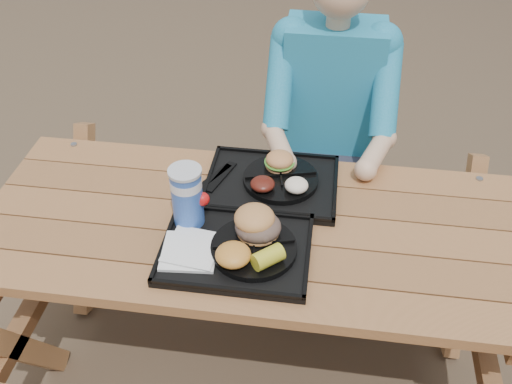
# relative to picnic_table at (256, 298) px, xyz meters

# --- Properties ---
(ground) EXTENTS (60.00, 60.00, 0.00)m
(ground) POSITION_rel_picnic_table_xyz_m (0.00, 0.00, -0.38)
(ground) COLOR #999999
(ground) RESTS_ON ground
(picnic_table) EXTENTS (1.80, 1.49, 0.75)m
(picnic_table) POSITION_rel_picnic_table_xyz_m (0.00, 0.00, 0.00)
(picnic_table) COLOR #999999
(picnic_table) RESTS_ON ground
(tray_near) EXTENTS (0.45, 0.35, 0.02)m
(tray_near) POSITION_rel_picnic_table_xyz_m (-0.04, -0.14, 0.39)
(tray_near) COLOR black
(tray_near) RESTS_ON picnic_table
(tray_far) EXTENTS (0.45, 0.35, 0.02)m
(tray_far) POSITION_rel_picnic_table_xyz_m (0.03, 0.19, 0.39)
(tray_far) COLOR black
(tray_far) RESTS_ON picnic_table
(plate_near) EXTENTS (0.26, 0.26, 0.02)m
(plate_near) POSITION_rel_picnic_table_xyz_m (0.01, -0.14, 0.41)
(plate_near) COLOR black
(plate_near) RESTS_ON tray_near
(plate_far) EXTENTS (0.26, 0.26, 0.02)m
(plate_far) POSITION_rel_picnic_table_xyz_m (0.06, 0.20, 0.41)
(plate_far) COLOR black
(plate_far) RESTS_ON tray_far
(napkin_stack) EXTENTS (0.18, 0.18, 0.02)m
(napkin_stack) POSITION_rel_picnic_table_xyz_m (-0.18, -0.18, 0.40)
(napkin_stack) COLOR white
(napkin_stack) RESTS_ON tray_near
(soda_cup) EXTENTS (0.10, 0.10, 0.20)m
(soda_cup) POSITION_rel_picnic_table_xyz_m (-0.21, -0.04, 0.49)
(soda_cup) COLOR #1643A7
(soda_cup) RESTS_ON tray_near
(condiment_bbq) EXTENTS (0.04, 0.04, 0.03)m
(condiment_bbq) POSITION_rel_picnic_table_xyz_m (-0.04, -0.01, 0.41)
(condiment_bbq) COLOR black
(condiment_bbq) RESTS_ON tray_near
(condiment_mustard) EXTENTS (0.05, 0.05, 0.03)m
(condiment_mustard) POSITION_rel_picnic_table_xyz_m (0.01, -0.01, 0.41)
(condiment_mustard) COLOR yellow
(condiment_mustard) RESTS_ON tray_near
(sandwich) EXTENTS (0.13, 0.13, 0.14)m
(sandwich) POSITION_rel_picnic_table_xyz_m (0.02, -0.09, 0.48)
(sandwich) COLOR #CA8447
(sandwich) RESTS_ON plate_near
(mac_cheese) EXTENTS (0.10, 0.10, 0.05)m
(mac_cheese) POSITION_rel_picnic_table_xyz_m (-0.04, -0.21, 0.44)
(mac_cheese) COLOR gold
(mac_cheese) RESTS_ON plate_near
(corn_cob) EXTENTS (0.13, 0.13, 0.05)m
(corn_cob) POSITION_rel_picnic_table_xyz_m (0.06, -0.21, 0.44)
(corn_cob) COLOR gold
(corn_cob) RESTS_ON plate_near
(cutlery_far) EXTENTS (0.09, 0.18, 0.01)m
(cutlery_far) POSITION_rel_picnic_table_xyz_m (-0.15, 0.19, 0.40)
(cutlery_far) COLOR black
(cutlery_far) RESTS_ON tray_far
(burger) EXTENTS (0.10, 0.10, 0.09)m
(burger) POSITION_rel_picnic_table_xyz_m (0.05, 0.26, 0.46)
(burger) COLOR #CD8248
(burger) RESTS_ON plate_far
(baked_beans) EXTENTS (0.08, 0.08, 0.04)m
(baked_beans) POSITION_rel_picnic_table_xyz_m (0.00, 0.13, 0.43)
(baked_beans) COLOR #551911
(baked_beans) RESTS_ON plate_far
(potato_salad) EXTENTS (0.08, 0.08, 0.04)m
(potato_salad) POSITION_rel_picnic_table_xyz_m (0.12, 0.13, 0.44)
(potato_salad) COLOR white
(potato_salad) RESTS_ON plate_far
(diner) EXTENTS (0.48, 0.84, 1.28)m
(diner) POSITION_rel_picnic_table_xyz_m (0.21, 0.70, 0.27)
(diner) COLOR #18AEA7
(diner) RESTS_ON ground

